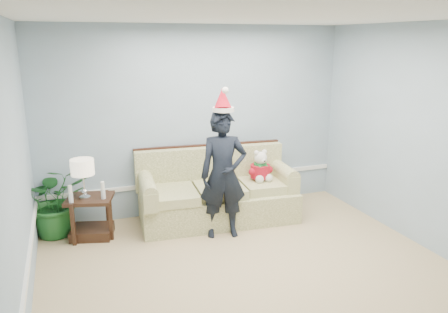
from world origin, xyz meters
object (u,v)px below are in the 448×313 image
houseplant (55,200)px  man (223,175)px  sofa (217,194)px  side_table (91,221)px  teddy_bear (260,169)px  table_lamp (82,169)px

houseplant → man: man is taller
sofa → side_table: 1.73m
houseplant → teddy_bear: size_ratio=2.11×
houseplant → teddy_bear: teddy_bear is taller
man → teddy_bear: (0.73, 0.45, -0.13)m
man → teddy_bear: 0.87m
table_lamp → teddy_bear: bearing=-1.3°
side_table → man: bearing=-18.4°
sofa → man: man is taller
side_table → man: 1.82m
sofa → table_lamp: 1.87m
man → teddy_bear: bearing=42.5°
sofa → houseplant: 2.15m
side_table → man: man is taller
table_lamp → houseplant: (-0.36, 0.26, -0.46)m
table_lamp → teddy_bear: size_ratio=1.13×
sofa → table_lamp: size_ratio=4.36×
side_table → teddy_bear: 2.41m
houseplant → man: 2.21m
sofa → teddy_bear: size_ratio=4.94×
sofa → teddy_bear: (0.63, -0.10, 0.34)m
side_table → teddy_bear: (2.36, -0.09, 0.48)m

